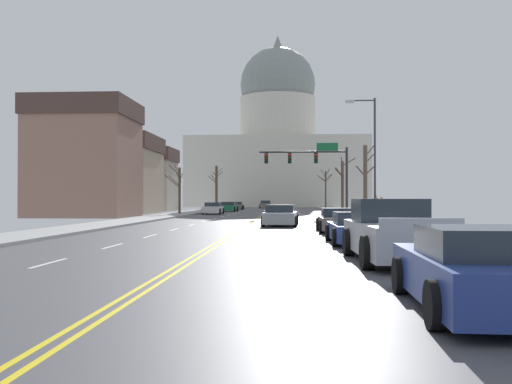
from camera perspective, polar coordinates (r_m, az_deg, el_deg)
The scene contains 26 objects.
ground at distance 38.38m, azimuth -0.44°, elevation -3.08°, with size 20.00×180.00×0.20m.
signal_gantry at distance 50.93m, azimuth 5.89°, elevation 2.90°, with size 7.91×0.41×6.46m.
street_lamp_right at distance 38.35m, azimuth 11.51°, elevation 4.25°, with size 1.99×0.24×8.16m.
capitol_building at distance 110.50m, azimuth 2.20°, elevation 4.80°, with size 33.79×18.10×33.35m.
sedan_near_00 at distance 47.28m, azimuth 2.36°, elevation -1.97°, with size 2.08×4.62×1.15m.
sedan_near_01 at distance 41.38m, azimuth 2.20°, elevation -2.16°, with size 2.16×4.55×1.17m.
sedan_near_02 at distance 34.14m, azimuth 2.47°, elevation -2.41°, with size 2.21×4.66×1.26m.
sedan_near_03 at distance 28.14m, azimuth 8.30°, elevation -2.87°, with size 2.08×4.33×1.18m.
sedan_near_04 at distance 21.03m, azimuth 9.99°, elevation -3.67°, with size 2.03×4.63×1.16m.
pickup_truck_near_05 at distance 15.32m, azimuth 13.69°, elevation -4.07°, with size 2.39×5.38×1.65m.
sedan_near_06 at distance 9.03m, azimuth 21.17°, elevation -7.44°, with size 2.02×4.45×1.25m.
sedan_oncoming_00 at distance 58.93m, azimuth -4.33°, elevation -1.67°, with size 1.96×4.54×1.22m.
sedan_oncoming_01 at distance 70.11m, azimuth -2.75°, elevation -1.51°, with size 2.13×4.34×1.20m.
sedan_oncoming_02 at distance 82.37m, azimuth -2.00°, elevation -1.40°, with size 2.10×4.61×1.13m.
sedan_oncoming_03 at distance 95.24m, azimuth 0.96°, elevation -1.27°, with size 2.09×4.65×1.26m.
flank_building_00 at distance 52.51m, azimuth -16.84°, elevation 3.30°, with size 8.65×8.17×10.34m.
flank_building_01 at distance 75.96m, azimuth -12.19°, elevation 1.26°, with size 10.76×7.29×8.16m.
flank_building_02 at distance 64.64m, azimuth -14.38°, elevation 1.78°, with size 10.11×9.55×8.58m.
bare_tree_00 at distance 60.77m, azimuth 8.69°, elevation 0.79°, with size 2.32×1.33×6.01m.
bare_tree_01 at distance 84.40m, azimuth -4.01°, elevation 0.58°, with size 1.98×2.83×6.32m.
bare_tree_02 at distance 44.11m, azimuth 10.95°, elevation 1.22°, with size 1.67×1.78×5.74m.
bare_tree_03 at distance 57.14m, azimuth -7.76°, elevation 0.36°, with size 1.90×1.50×4.89m.
bare_tree_04 at distance 92.44m, azimuth 7.02°, elevation 0.51°, with size 2.60×2.27×6.22m.
pedestrian_00 at distance 36.63m, azimuth 12.51°, elevation -1.61°, with size 0.35×0.34×1.60m.
pedestrian_01 at distance 39.70m, azimuth 11.94°, elevation -1.40°, with size 0.35×0.34×1.76m.
bicycle_parked at distance 37.48m, azimuth 12.72°, elevation -2.41°, with size 0.12×1.77×0.85m.
Camera 1 is at (2.71, -38.25, 1.67)m, focal length 39.79 mm.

